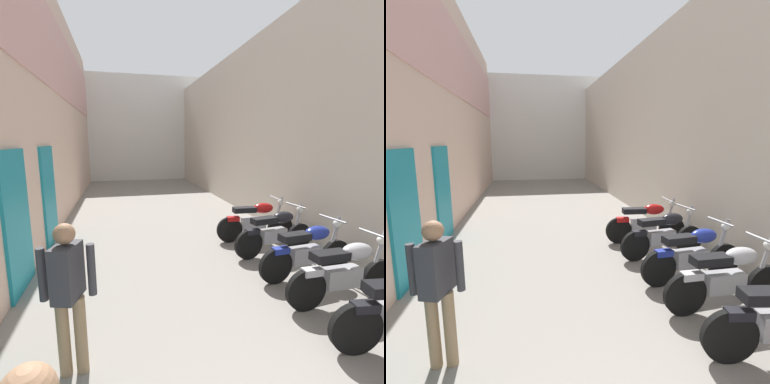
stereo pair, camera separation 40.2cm
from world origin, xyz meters
TOP-DOWN VIEW (x-y plane):
  - ground_plane at (0.00, 7.09)m, footprint 34.17×34.17m
  - building_left at (-2.97, 9.03)m, footprint 0.45×18.17m
  - building_right at (2.98, 9.08)m, footprint 0.45×18.17m
  - building_far_end at (0.00, 19.17)m, footprint 8.56×2.00m
  - motorcycle_fourth at (1.84, 3.96)m, footprint 1.85×0.58m
  - motorcycle_fifth at (1.84, 4.81)m, footprint 1.85×0.58m
  - motorcycle_sixth at (1.84, 5.85)m, footprint 1.85×0.58m
  - motorcycle_seventh at (1.84, 6.73)m, footprint 1.85×0.58m
  - pedestrian_mid_alley at (-1.74, 3.58)m, footprint 0.52×0.38m

SIDE VIEW (x-z plane):
  - ground_plane at x=0.00m, z-range 0.00..0.00m
  - motorcycle_fourth at x=1.84m, z-range -0.02..1.02m
  - motorcycle_fifth at x=1.84m, z-range -0.02..1.02m
  - motorcycle_sixth at x=1.84m, z-range -0.02..1.02m
  - motorcycle_seventh at x=1.84m, z-range -0.02..1.02m
  - pedestrian_mid_alley at x=-1.74m, z-range 0.13..1.70m
  - building_right at x=2.98m, z-range 0.00..5.32m
  - building_far_end at x=0.00m, z-range 0.00..6.04m
  - building_left at x=-2.97m, z-range 0.02..6.49m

